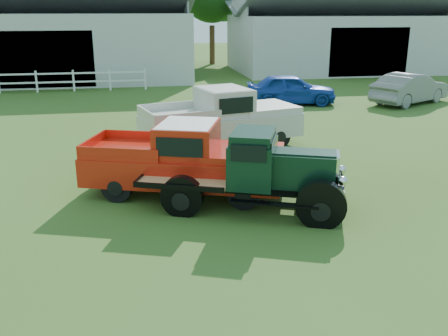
{
  "coord_description": "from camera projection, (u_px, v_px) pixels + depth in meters",
  "views": [
    {
      "loc": [
        -1.73,
        -9.35,
        4.49
      ],
      "look_at": [
        0.2,
        1.2,
        1.05
      ],
      "focal_mm": 40.0,
      "sensor_mm": 36.0,
      "label": 1
    }
  ],
  "objects": [
    {
      "name": "shed_left",
      "position": [
        48.0,
        35.0,
        32.73
      ],
      "size": [
        18.8,
        10.2,
        5.6
      ],
      "primitive_type": null,
      "color": "#ADADAC",
      "rests_on": "ground"
    },
    {
      "name": "red_pickup",
      "position": [
        184.0,
        158.0,
        12.42
      ],
      "size": [
        5.43,
        3.51,
        1.85
      ],
      "primitive_type": null,
      "rotation": [
        0.0,
        0.0,
        -0.33
      ],
      "color": "red",
      "rests_on": "ground"
    },
    {
      "name": "tree_d",
      "position": [
        356.0,
        2.0,
        43.83
      ],
      "size": [
        6.0,
        6.0,
        10.0
      ],
      "primitive_type": null,
      "color": "black",
      "rests_on": "ground"
    },
    {
      "name": "tree_c",
      "position": [
        212.0,
        8.0,
        40.82
      ],
      "size": [
        5.4,
        5.4,
        9.0
      ],
      "primitive_type": null,
      "color": "black",
      "rests_on": "ground"
    },
    {
      "name": "fence_rail",
      "position": [
        18.0,
        82.0,
        27.6
      ],
      "size": [
        14.2,
        0.16,
        1.2
      ],
      "primitive_type": null,
      "color": "white",
      "rests_on": "ground"
    },
    {
      "name": "white_pickup",
      "position": [
        221.0,
        119.0,
        16.49
      ],
      "size": [
        5.75,
        3.39,
        1.98
      ],
      "primitive_type": null,
      "rotation": [
        0.0,
        0.0,
        0.26
      ],
      "color": "beige",
      "rests_on": "ground"
    },
    {
      "name": "vintage_flatbed",
      "position": [
        249.0,
        170.0,
        11.49
      ],
      "size": [
        5.05,
        3.45,
        1.86
      ],
      "primitive_type": null,
      "rotation": [
        0.0,
        0.0,
        -0.37
      ],
      "color": "black",
      "rests_on": "ground"
    },
    {
      "name": "misc_car_grey",
      "position": [
        410.0,
        88.0,
        24.45
      ],
      "size": [
        4.73,
        3.5,
        1.49
      ],
      "primitive_type": "imported",
      "rotation": [
        0.0,
        0.0,
        2.06
      ],
      "color": "slate",
      "rests_on": "ground"
    },
    {
      "name": "ground",
      "position": [
        225.0,
        233.0,
        10.42
      ],
      "size": [
        120.0,
        120.0,
        0.0
      ],
      "primitive_type": "plane",
      "color": "#385116"
    },
    {
      "name": "misc_car_blue",
      "position": [
        291.0,
        89.0,
        24.32
      ],
      "size": [
        4.58,
        2.49,
        1.48
      ],
      "primitive_type": "imported",
      "rotation": [
        0.0,
        0.0,
        1.39
      ],
      "color": "#173C9A",
      "rests_on": "ground"
    },
    {
      "name": "shed_right",
      "position": [
        343.0,
        35.0,
        37.32
      ],
      "size": [
        16.8,
        9.2,
        5.2
      ],
      "primitive_type": null,
      "color": "#ADADAC",
      "rests_on": "ground"
    }
  ]
}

